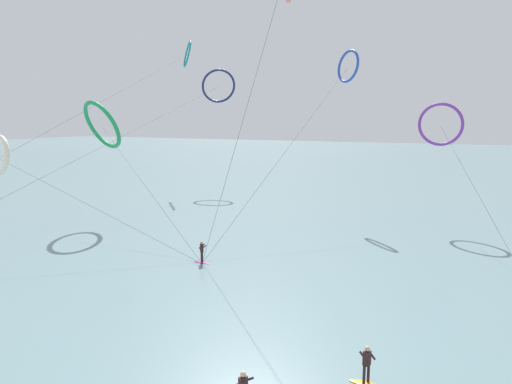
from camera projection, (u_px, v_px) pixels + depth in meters
sea_water at (407, 166)px, 105.08m from camera, size 400.00×200.00×0.08m
surfer_amber at (367, 368)px, 18.75m from camera, size 1.40×0.70×1.70m
surfer_magenta at (202, 253)px, 34.60m from camera, size 1.40×0.73×1.70m
kite_violet at (441, 125)px, 46.01m from camera, size 8.98×16.14×12.58m
kite_navy at (218, 86)px, 70.67m from camera, size 5.45×54.90×18.64m
kite_teal at (187, 54)px, 72.28m from camera, size 3.78×53.36×23.27m
kite_emerald at (102, 125)px, 47.85m from camera, size 20.34×10.96×12.90m
kite_cobalt at (348, 67)px, 51.78m from camera, size 6.83×25.86×18.75m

